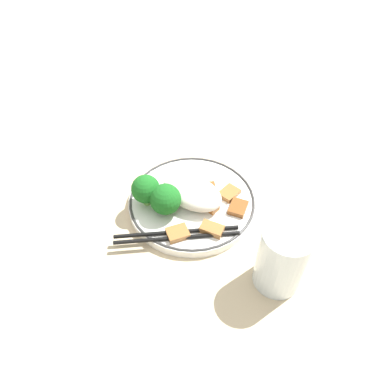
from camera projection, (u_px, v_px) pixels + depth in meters
name	position (u px, v px, depth m)	size (l,w,h in m)	color
ground_plane	(192.00, 206.00, 0.69)	(3.00, 3.00, 0.00)	#C6B28E
plate	(192.00, 202.00, 0.68)	(0.23, 0.23, 0.02)	white
rice_mound	(194.00, 192.00, 0.66)	(0.12, 0.07, 0.04)	white
broccoli_back_left	(146.00, 189.00, 0.64)	(0.05, 0.05, 0.06)	#72AD4C
broccoli_back_center	(165.00, 199.00, 0.63)	(0.05, 0.05, 0.06)	#72AD4C
meat_near_front	(211.00, 206.00, 0.66)	(0.03, 0.02, 0.01)	#995B28
meat_near_left	(238.00, 208.00, 0.66)	(0.04, 0.04, 0.01)	brown
meat_near_right	(212.00, 229.00, 0.62)	(0.04, 0.03, 0.01)	#9E6633
meat_near_back	(229.00, 193.00, 0.68)	(0.03, 0.04, 0.01)	#9E6633
meat_on_rice_edge	(178.00, 233.00, 0.62)	(0.04, 0.05, 0.01)	#9E6633
meat_mid_left	(208.00, 187.00, 0.69)	(0.03, 0.03, 0.01)	brown
chopsticks	(177.00, 235.00, 0.62)	(0.17, 0.15, 0.01)	black
drinking_glass	(282.00, 258.00, 0.54)	(0.07, 0.07, 0.11)	silver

